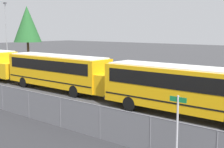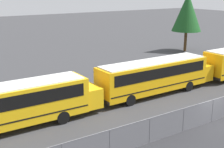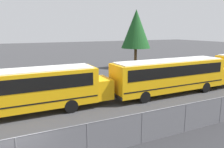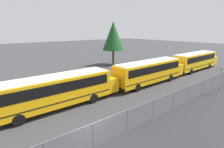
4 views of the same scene
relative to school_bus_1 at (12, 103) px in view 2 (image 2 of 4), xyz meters
The scene contains 5 objects.
ground_plane 14.74m from the school_bus_1, 28.60° to the right, with size 200.00×200.00×0.00m, color #38383A.
fence 14.65m from the school_bus_1, 28.61° to the right, with size 79.75×0.07×1.77m.
school_bus_1 is the anchor object (origin of this frame).
school_bus_2 13.51m from the school_bus_1, ahead, with size 12.99×2.59×3.27m.
tree_0 34.46m from the school_bus_1, 23.31° to the left, with size 4.57×4.57×9.13m.
Camera 2 is at (-18.33, -14.01, 9.79)m, focal length 50.00 mm.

